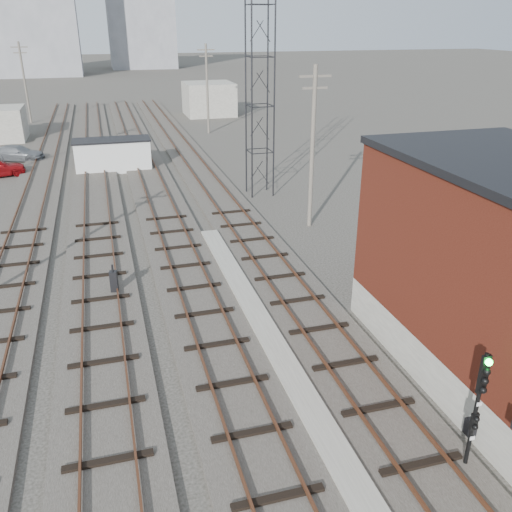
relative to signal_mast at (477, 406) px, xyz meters
name	(u,v)px	position (x,y,z in m)	size (l,w,h in m)	color
ground	(146,133)	(-3.70, 50.86, -2.09)	(320.00, 320.00, 0.00)	#282621
track_right	(206,180)	(-1.20, 29.86, -1.99)	(3.20, 90.00, 0.39)	#332D28
track_mid_right	(152,184)	(-5.20, 29.86, -1.99)	(3.20, 90.00, 0.39)	#332D28
track_mid_left	(96,189)	(-9.20, 29.86, -1.99)	(3.20, 90.00, 0.39)	#332D28
track_left	(36,193)	(-13.20, 29.86, -1.99)	(3.20, 90.00, 0.39)	#332D28
platform_curb	(292,379)	(-3.20, 4.86, -1.96)	(0.90, 28.00, 0.26)	gray
lattice_tower	(260,81)	(1.80, 25.86, 5.41)	(1.60, 1.60, 15.00)	black
utility_pole_left_c	(24,81)	(-16.20, 60.86, 2.70)	(1.80, 0.24, 9.00)	#595147
utility_pole_right_a	(312,144)	(2.80, 18.86, 2.70)	(1.80, 0.24, 9.00)	#595147
utility_pole_right_b	(207,87)	(2.80, 48.86, 2.70)	(1.80, 0.24, 9.00)	#595147
apartment_left	(20,1)	(-21.70, 125.86, 12.91)	(22.00, 14.00, 30.00)	gray
apartment_right	(140,13)	(4.30, 140.86, 10.91)	(16.00, 12.00, 26.00)	gray
shed_right	(209,99)	(5.30, 60.86, -0.09)	(6.00, 6.00, 4.00)	gray
signal_mast	(477,406)	(0.00, 0.00, 0.00)	(0.40, 0.40, 3.66)	gray
switch_stand	(114,282)	(-8.59, 12.94, -1.45)	(0.36, 0.36, 1.36)	black
site_trailer	(113,155)	(-7.68, 35.21, -0.82)	(6.02, 2.65, 2.53)	silver
car_grey	(17,153)	(-15.51, 40.93, -1.44)	(1.83, 4.51, 1.31)	slate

